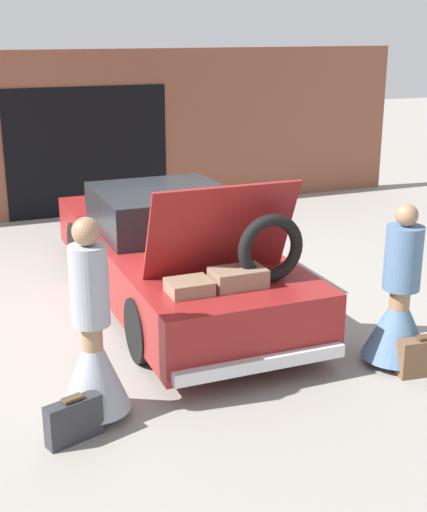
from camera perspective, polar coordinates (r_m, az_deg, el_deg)
name	(u,v)px	position (r m, az deg, el deg)	size (l,w,h in m)	color
ground_plane	(172,299)	(8.68, -3.34, -3.43)	(40.00, 40.00, 0.00)	gray
garage_wall_back	(86,134)	(12.56, -10.15, 9.55)	(12.00, 0.14, 2.80)	brown
car	(171,252)	(8.49, -3.41, 0.30)	(1.80, 5.00, 1.75)	maroon
person_left	(93,349)	(5.99, -9.63, -7.34)	(0.60, 0.60, 1.75)	#997051
person_right	(399,309)	(7.08, 14.61, -4.15)	(0.67, 0.67, 1.60)	#997051
suitcase_beside_left_person	(74,420)	(5.90, -11.11, -12.77)	(0.49, 0.27, 0.39)	#2D2D33
suitcase_beside_right_person	(425,356)	(7.08, 16.54, -7.71)	(0.54, 0.22, 0.40)	brown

